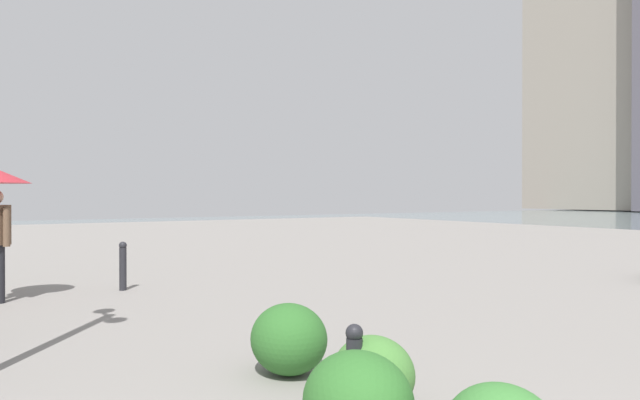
# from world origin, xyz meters

# --- Properties ---
(building_highrise) EXTENTS (16.35, 11.32, 39.47)m
(building_highrise) POSITION_xyz_m (41.11, -68.18, 19.74)
(building_highrise) COLOR #9E9384
(building_highrise) RESTS_ON ground
(bollard_near) EXTENTS (0.13, 0.13, 0.68)m
(bollard_near) POSITION_xyz_m (3.03, -1.01, 0.36)
(bollard_near) COLOR #232328
(bollard_near) RESTS_ON ground
(bollard_mid) EXTENTS (0.13, 0.13, 0.83)m
(bollard_mid) POSITION_xyz_m (9.66, -0.94, 0.43)
(bollard_mid) COLOR #232328
(bollard_mid) RESTS_ON ground
(shrub_round) EXTENTS (0.75, 0.68, 0.64)m
(shrub_round) POSITION_xyz_m (4.15, -1.09, 0.32)
(shrub_round) COLOR #2D6628
(shrub_round) RESTS_ON ground
(shrub_wide) EXTENTS (0.66, 0.60, 0.56)m
(shrub_wide) POSITION_xyz_m (3.04, -1.20, 0.28)
(shrub_wide) COLOR #477F38
(shrub_wide) RESTS_ON ground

